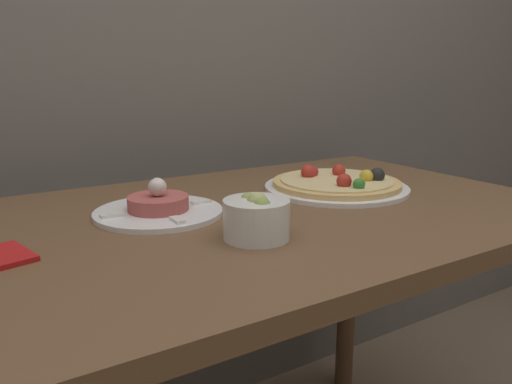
% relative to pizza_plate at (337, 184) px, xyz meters
% --- Properties ---
extents(dining_table, '(1.30, 0.78, 0.80)m').
position_rel_pizza_plate_xyz_m(dining_table, '(-0.28, -0.05, -0.13)').
color(dining_table, brown).
rests_on(dining_table, ground_plane).
extents(pizza_plate, '(0.34, 0.34, 0.05)m').
position_rel_pizza_plate_xyz_m(pizza_plate, '(0.00, 0.00, 0.00)').
color(pizza_plate, white).
rests_on(pizza_plate, dining_table).
extents(tartare_plate, '(0.25, 0.25, 0.07)m').
position_rel_pizza_plate_xyz_m(tartare_plate, '(-0.43, 0.02, -0.00)').
color(tartare_plate, white).
rests_on(tartare_plate, dining_table).
extents(small_bowl, '(0.11, 0.11, 0.08)m').
position_rel_pizza_plate_xyz_m(small_bowl, '(-0.35, -0.20, 0.02)').
color(small_bowl, white).
rests_on(small_bowl, dining_table).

